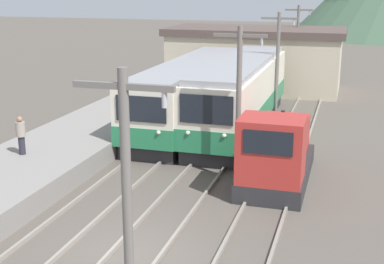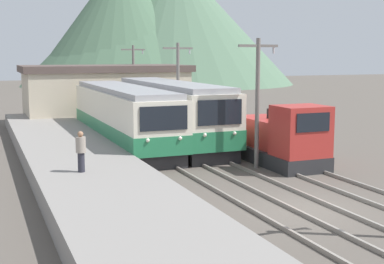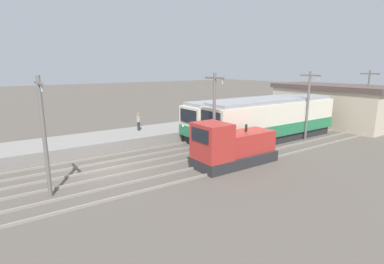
{
  "view_description": "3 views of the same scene",
  "coord_description": "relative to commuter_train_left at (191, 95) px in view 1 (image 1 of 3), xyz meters",
  "views": [
    {
      "loc": [
        5.67,
        -12.7,
        7.47
      ],
      "look_at": [
        -0.24,
        7.05,
        1.77
      ],
      "focal_mm": 50.0,
      "sensor_mm": 36.0,
      "label": 1
    },
    {
      "loc": [
        -10.25,
        -14.99,
        5.29
      ],
      "look_at": [
        -1.15,
        7.73,
        1.72
      ],
      "focal_mm": 50.0,
      "sensor_mm": 36.0,
      "label": 2
    },
    {
      "loc": [
        17.34,
        -6.0,
        6.41
      ],
      "look_at": [
        -1.18,
        6.9,
        1.47
      ],
      "focal_mm": 28.0,
      "sensor_mm": 36.0,
      "label": 3
    }
  ],
  "objects": [
    {
      "name": "shunting_locomotive",
      "position": [
        5.8,
        -7.74,
        -0.42
      ],
      "size": [
        2.4,
        5.91,
        3.0
      ],
      "color": "#28282B",
      "rests_on": "ground"
    },
    {
      "name": "station_building",
      "position": [
        1.53,
        11.22,
        0.63
      ],
      "size": [
        12.6,
        6.3,
        4.46
      ],
      "color": "beige",
      "rests_on": "ground"
    },
    {
      "name": "commuter_train_left",
      "position": [
        0.0,
        0.0,
        0.0
      ],
      "size": [
        2.84,
        14.66,
        3.48
      ],
      "color": "#28282B",
      "rests_on": "ground"
    },
    {
      "name": "ground_plane",
      "position": [
        2.6,
        -14.78,
        -1.62
      ],
      "size": [
        200.0,
        200.0,
        0.0
      ],
      "primitive_type": "plane",
      "color": "#564F47"
    },
    {
      "name": "track_center",
      "position": [
        2.8,
        -14.78,
        -1.55
      ],
      "size": [
        1.54,
        60.0,
        0.14
      ],
      "color": "gray",
      "rests_on": "ground"
    },
    {
      "name": "catenary_mast_distant",
      "position": [
        4.31,
        13.05,
        1.69
      ],
      "size": [
        2.0,
        0.2,
        6.02
      ],
      "color": "slate",
      "rests_on": "ground"
    },
    {
      "name": "person_on_platform",
      "position": [
        -4.17,
        -9.76,
        0.08
      ],
      "size": [
        0.38,
        0.38,
        1.57
      ],
      "color": "#282833",
      "rests_on": "platform_left"
    },
    {
      "name": "catenary_mast_mid",
      "position": [
        4.31,
        -8.05,
        1.69
      ],
      "size": [
        2.0,
        0.2,
        6.02
      ],
      "color": "slate",
      "rests_on": "ground"
    },
    {
      "name": "catenary_mast_far",
      "position": [
        4.31,
        2.5,
        1.69
      ],
      "size": [
        2.0,
        0.2,
        6.02
      ],
      "color": "slate",
      "rests_on": "ground"
    },
    {
      "name": "track_left",
      "position": [
        0.0,
        -14.78,
        -1.55
      ],
      "size": [
        1.54,
        60.0,
        0.14
      ],
      "color": "gray",
      "rests_on": "ground"
    },
    {
      "name": "commuter_train_center",
      "position": [
        2.8,
        -0.24,
        0.09
      ],
      "size": [
        2.84,
        14.0,
        3.69
      ],
      "color": "#28282B",
      "rests_on": "ground"
    },
    {
      "name": "catenary_mast_near",
      "position": [
        4.31,
        -18.6,
        1.69
      ],
      "size": [
        2.0,
        0.2,
        6.02
      ],
      "color": "slate",
      "rests_on": "ground"
    }
  ]
}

